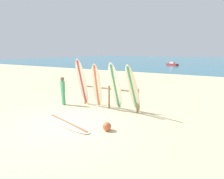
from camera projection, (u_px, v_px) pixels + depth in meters
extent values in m
plane|color=beige|center=(67.00, 123.00, 6.96)|extent=(120.00, 120.00, 0.00)
cube|color=teal|center=(194.00, 60.00, 56.47)|extent=(120.00, 80.00, 0.01)
cylinder|color=olive|center=(85.00, 93.00, 9.49)|extent=(0.09, 0.09, 1.13)
cylinder|color=olive|center=(109.00, 97.00, 8.77)|extent=(0.09, 0.09, 1.13)
cylinder|color=olive|center=(138.00, 101.00, 8.05)|extent=(0.09, 0.09, 1.13)
cylinder|color=olive|center=(109.00, 89.00, 8.68)|extent=(3.13, 0.08, 0.08)
ellipsoid|color=silver|center=(82.00, 82.00, 8.95)|extent=(0.54, 0.74, 2.46)
cube|color=#B73338|center=(82.00, 82.00, 8.95)|extent=(0.11, 0.69, 2.27)
ellipsoid|color=silver|center=(97.00, 86.00, 8.63)|extent=(0.61, 0.75, 2.25)
cube|color=#CC5933|center=(97.00, 86.00, 8.63)|extent=(0.21, 0.64, 2.07)
ellipsoid|color=white|center=(115.00, 87.00, 8.14)|extent=(0.56, 1.06, 2.34)
cube|color=#388C59|center=(115.00, 87.00, 8.14)|extent=(0.13, 0.97, 2.16)
ellipsoid|color=beige|center=(133.00, 89.00, 7.76)|extent=(0.72, 1.12, 2.29)
cube|color=#388C59|center=(133.00, 89.00, 7.76)|extent=(0.28, 0.96, 2.11)
ellipsoid|color=white|center=(67.00, 123.00, 6.88)|extent=(2.69, 1.19, 0.07)
cube|color=#CC5933|center=(67.00, 123.00, 6.88)|extent=(2.37, 0.69, 0.08)
cube|color=#3F9966|center=(63.00, 98.00, 9.32)|extent=(0.23, 0.19, 0.70)
cube|color=#3F9966|center=(63.00, 86.00, 9.18)|extent=(0.28, 0.23, 0.59)
sphere|color=brown|center=(62.00, 79.00, 9.10)|extent=(0.20, 0.20, 0.20)
cube|color=#B22D28|center=(172.00, 64.00, 35.97)|extent=(2.55, 2.01, 0.35)
cube|color=silver|center=(173.00, 63.00, 35.90)|extent=(1.07, 0.99, 0.36)
sphere|color=#CC5933|center=(107.00, 126.00, 6.28)|extent=(0.31, 0.31, 0.31)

